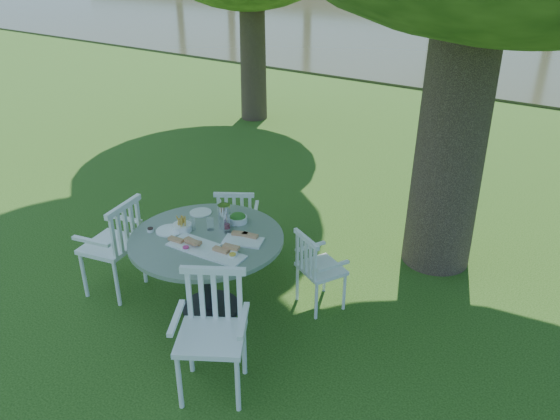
% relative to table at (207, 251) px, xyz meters
% --- Properties ---
extents(ground, '(140.00, 140.00, 0.00)m').
position_rel_table_xyz_m(ground, '(0.28, 0.59, -0.66)').
color(ground, '#183A0C').
rests_on(ground, ground).
extents(table, '(1.43, 1.43, 0.82)m').
position_rel_table_xyz_m(table, '(0.00, 0.00, 0.00)').
color(table, black).
rests_on(table, ground).
extents(chair_ne, '(0.54, 0.53, 0.81)m').
position_rel_table_xyz_m(chair_ne, '(0.81, 0.61, -0.19)').
color(chair_ne, white).
rests_on(chair_ne, ground).
extents(chair_nw, '(0.58, 0.57, 0.86)m').
position_rel_table_xyz_m(chair_nw, '(-0.39, 0.92, -0.16)').
color(chair_nw, white).
rests_on(chair_nw, ground).
extents(chair_sw, '(0.58, 0.60, 1.02)m').
position_rel_table_xyz_m(chair_sw, '(-0.95, -0.26, -0.07)').
color(chair_sw, white).
rests_on(chair_sw, ground).
extents(chair_se, '(0.69, 0.68, 1.02)m').
position_rel_table_xyz_m(chair_se, '(0.67, -0.72, -0.07)').
color(chair_se, white).
rests_on(chair_se, ground).
extents(tableware, '(1.09, 0.81, 0.24)m').
position_rel_table_xyz_m(tableware, '(-0.00, 0.09, 0.20)').
color(tableware, white).
rests_on(tableware, table).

